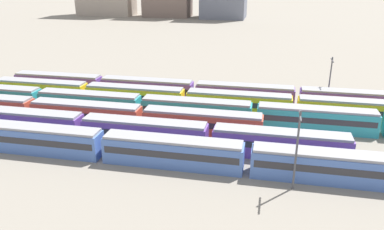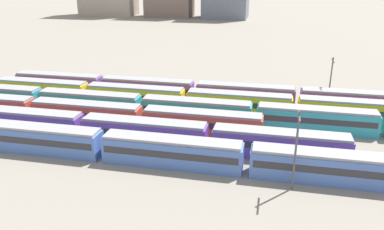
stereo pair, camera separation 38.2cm
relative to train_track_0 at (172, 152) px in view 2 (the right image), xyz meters
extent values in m
plane|color=gray|center=(-33.28, 13.00, -1.90)|extent=(600.00, 600.00, 0.00)
cube|color=#4C70BC|center=(-18.90, 0.00, -0.20)|extent=(18.00, 3.00, 3.40)
cube|color=#2D2D33|center=(-18.90, 0.00, 0.20)|extent=(17.20, 3.06, 0.90)
cube|color=#939399|center=(-18.90, 0.00, 1.67)|extent=(17.60, 2.70, 0.35)
cube|color=#4C70BC|center=(0.00, 0.00, -0.20)|extent=(18.00, 3.00, 3.40)
cube|color=#2D2D33|center=(0.00, 0.00, 0.20)|extent=(17.20, 3.06, 0.90)
cube|color=#939399|center=(0.00, 0.00, 1.67)|extent=(17.60, 2.70, 0.35)
cube|color=#4C70BC|center=(18.90, 0.00, -0.20)|extent=(18.00, 3.00, 3.40)
cube|color=#2D2D33|center=(18.90, 0.00, 0.20)|extent=(17.20, 3.06, 0.90)
cube|color=#939399|center=(18.90, 0.00, 1.67)|extent=(17.60, 2.70, 0.35)
cube|color=#6B429E|center=(-24.36, 5.20, -0.20)|extent=(18.00, 3.00, 3.40)
cube|color=#2D2D33|center=(-24.36, 5.20, 0.20)|extent=(17.20, 3.06, 0.90)
cube|color=#939399|center=(-24.36, 5.20, 1.67)|extent=(17.60, 2.70, 0.35)
cube|color=#6B429E|center=(-5.46, 5.20, -0.20)|extent=(18.00, 3.00, 3.40)
cube|color=#2D2D33|center=(-5.46, 5.20, 0.20)|extent=(17.20, 3.06, 0.90)
cube|color=#939399|center=(-5.46, 5.20, 1.67)|extent=(17.60, 2.70, 0.35)
cube|color=#6B429E|center=(13.44, 5.20, -0.20)|extent=(18.00, 3.00, 3.40)
cube|color=#2D2D33|center=(13.44, 5.20, 0.20)|extent=(17.20, 3.06, 0.90)
cube|color=#939399|center=(13.44, 5.20, 1.67)|extent=(17.60, 2.70, 0.35)
cube|color=#BC4C38|center=(-16.97, 10.40, -0.20)|extent=(18.00, 3.00, 3.40)
cube|color=#2D2D33|center=(-16.97, 10.40, 0.20)|extent=(17.20, 3.06, 0.90)
cube|color=#939399|center=(-16.97, 10.40, 1.67)|extent=(17.60, 2.70, 0.35)
cube|color=#BC4C38|center=(1.93, 10.40, -0.20)|extent=(18.00, 3.00, 3.40)
cube|color=#2D2D33|center=(1.93, 10.40, 0.20)|extent=(17.20, 3.06, 0.90)
cube|color=#939399|center=(1.93, 10.40, 1.67)|extent=(17.60, 2.70, 0.35)
cube|color=teal|center=(-18.95, 15.60, -0.20)|extent=(18.00, 3.00, 3.40)
cube|color=#2D2D33|center=(-18.95, 15.60, 0.20)|extent=(17.20, 3.06, 0.90)
cube|color=#939399|center=(-18.95, 15.60, 1.67)|extent=(17.60, 2.70, 0.35)
cube|color=teal|center=(-0.05, 15.60, -0.20)|extent=(18.00, 3.00, 3.40)
cube|color=#2D2D33|center=(-0.05, 15.60, 0.20)|extent=(17.20, 3.06, 0.90)
cube|color=#939399|center=(-0.05, 15.60, 1.67)|extent=(17.60, 2.70, 0.35)
cube|color=teal|center=(18.85, 15.60, -0.20)|extent=(18.00, 3.00, 3.40)
cube|color=#2D2D33|center=(18.85, 15.60, 0.20)|extent=(17.20, 3.06, 0.90)
cube|color=#939399|center=(18.85, 15.60, 1.67)|extent=(17.60, 2.70, 0.35)
cube|color=yellow|center=(-31.39, 20.80, -0.20)|extent=(18.00, 3.00, 3.40)
cube|color=#2D2D33|center=(-31.39, 20.80, 0.20)|extent=(17.20, 3.06, 0.90)
cube|color=#939399|center=(-31.39, 20.80, 1.67)|extent=(17.60, 2.70, 0.35)
cube|color=yellow|center=(-12.49, 20.80, -0.20)|extent=(18.00, 3.00, 3.40)
cube|color=#2D2D33|center=(-12.49, 20.80, 0.20)|extent=(17.20, 3.06, 0.90)
cube|color=#939399|center=(-12.49, 20.80, 1.67)|extent=(17.60, 2.70, 0.35)
cube|color=yellow|center=(6.41, 20.80, -0.20)|extent=(18.00, 3.00, 3.40)
cube|color=#2D2D33|center=(6.41, 20.80, 0.20)|extent=(17.20, 3.06, 0.90)
cube|color=#939399|center=(6.41, 20.80, 1.67)|extent=(17.60, 2.70, 0.35)
cube|color=yellow|center=(25.31, 20.80, -0.20)|extent=(18.00, 3.00, 3.40)
cube|color=#2D2D33|center=(25.31, 20.80, 0.20)|extent=(17.20, 3.06, 0.90)
cube|color=#939399|center=(25.31, 20.80, 1.67)|extent=(17.60, 2.70, 0.35)
cube|color=#6B429E|center=(-30.78, 26.00, -0.20)|extent=(18.00, 3.00, 3.40)
cube|color=#2D2D33|center=(-30.78, 26.00, 0.20)|extent=(17.20, 3.06, 0.90)
cube|color=#939399|center=(-30.78, 26.00, 1.67)|extent=(17.60, 2.70, 0.35)
cube|color=#6B429E|center=(-11.88, 26.00, -0.20)|extent=(18.00, 3.00, 3.40)
cube|color=#2D2D33|center=(-11.88, 26.00, 0.20)|extent=(17.20, 3.06, 0.90)
cube|color=#939399|center=(-11.88, 26.00, 1.67)|extent=(17.60, 2.70, 0.35)
cube|color=#6B429E|center=(7.02, 26.00, -0.20)|extent=(18.00, 3.00, 3.40)
cube|color=#2D2D33|center=(7.02, 26.00, 0.20)|extent=(17.20, 3.06, 0.90)
cube|color=#939399|center=(7.02, 26.00, 1.67)|extent=(17.60, 2.70, 0.35)
cube|color=#6B429E|center=(25.92, 26.00, -0.20)|extent=(18.00, 3.00, 3.40)
cube|color=#2D2D33|center=(25.92, 26.00, 0.20)|extent=(17.20, 3.06, 0.90)
cube|color=#939399|center=(25.92, 26.00, 1.67)|extent=(17.60, 2.70, 0.35)
cylinder|color=#4C4C51|center=(14.90, -2.71, 2.87)|extent=(0.24, 0.24, 9.55)
cube|color=#47474C|center=(14.90, -2.71, 7.04)|extent=(0.16, 3.20, 0.16)
cylinder|color=#4C4C51|center=(22.12, 28.99, 2.56)|extent=(0.24, 0.24, 8.92)
cube|color=#47474C|center=(22.12, 28.99, 6.41)|extent=(0.16, 3.20, 0.16)
camera|label=1|loc=(11.45, -42.62, 21.70)|focal=36.06mm
camera|label=2|loc=(11.83, -42.54, 21.70)|focal=36.06mm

